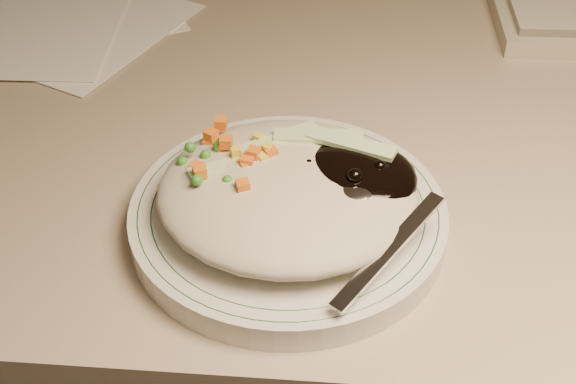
{
  "coord_description": "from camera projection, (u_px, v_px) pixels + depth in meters",
  "views": [
    {
      "loc": [
        -0.01,
        0.72,
        1.16
      ],
      "look_at": [
        -0.04,
        1.17,
        0.78
      ],
      "focal_mm": 50.0,
      "sensor_mm": 36.0,
      "label": 1
    }
  ],
  "objects": [
    {
      "name": "desk",
      "position": [
        342.0,
        235.0,
        0.9
      ],
      "size": [
        1.4,
        0.7,
        0.74
      ],
      "color": "gray",
      "rests_on": "ground"
    },
    {
      "name": "meal",
      "position": [
        294.0,
        187.0,
        0.59
      ],
      "size": [
        0.21,
        0.19,
        0.05
      ],
      "color": "#B9B096",
      "rests_on": "plate"
    },
    {
      "name": "plate",
      "position": [
        288.0,
        218.0,
        0.61
      ],
      "size": [
        0.24,
        0.24,
        0.02
      ],
      "primitive_type": "cylinder",
      "color": "silver",
      "rests_on": "desk"
    },
    {
      "name": "plate_rim",
      "position": [
        288.0,
        208.0,
        0.6
      ],
      "size": [
        0.23,
        0.23,
        0.0
      ],
      "color": "#144723",
      "rests_on": "plate"
    }
  ]
}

